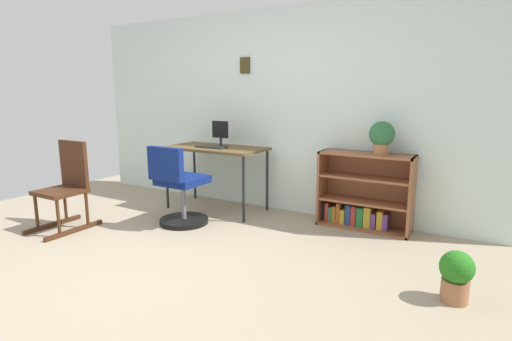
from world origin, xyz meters
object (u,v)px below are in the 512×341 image
office_chair (179,191)px  bookshelf_low (364,195)px  potted_plant_on_shelf (382,136)px  potted_plant_floor (456,274)px  monitor (220,134)px  keyboard (211,147)px  rocking_chair (67,185)px  desk (216,152)px

office_chair → bookshelf_low: (1.70, 0.92, -0.03)m
potted_plant_on_shelf → potted_plant_floor: (0.81, -1.15, -0.78)m
potted_plant_on_shelf → office_chair: bearing=-155.1°
potted_plant_on_shelf → monitor: bearing=-176.3°
keyboard → potted_plant_on_shelf: (1.86, 0.27, 0.20)m
rocking_chair → potted_plant_floor: 3.62m
office_chair → monitor: bearing=89.0°
desk → office_chair: size_ratio=1.37×
desk → rocking_chair: 1.64m
monitor → potted_plant_floor: (2.65, -1.03, -0.72)m
keyboard → potted_plant_on_shelf: bearing=8.2°
monitor → potted_plant_floor: bearing=-21.3°
keyboard → rocking_chair: bearing=-126.8°
monitor → keyboard: 0.21m
office_chair → bookshelf_low: 1.93m
rocking_chair → potted_plant_on_shelf: size_ratio=2.75×
rocking_chair → potted_plant_floor: bearing=5.7°
desk → monitor: monitor is taller
office_chair → rocking_chair: rocking_chair is taller
desk → rocking_chair: (-0.93, -1.32, -0.25)m
desk → monitor: (0.02, 0.07, 0.21)m
office_chair → potted_plant_on_shelf: potted_plant_on_shelf is taller
bookshelf_low → potted_plant_floor: bearing=-51.4°
keyboard → office_chair: bearing=-89.2°
bookshelf_low → potted_plant_on_shelf: size_ratio=2.86×
monitor → potted_plant_on_shelf: 1.85m
monitor → bookshelf_low: bearing=5.9°
desk → keyboard: (-0.01, -0.08, 0.07)m
office_chair → potted_plant_floor: (2.66, -0.29, -0.18)m
keyboard → potted_plant_floor: bearing=-18.3°
monitor → keyboard: monitor is taller
desk → potted_plant_floor: (2.66, -0.96, -0.51)m
keyboard → potted_plant_floor: keyboard is taller
keyboard → bookshelf_low: bookshelf_low is taller
keyboard → bookshelf_low: bearing=10.7°
monitor → office_chair: (-0.01, -0.74, -0.54)m
monitor → potted_plant_floor: 2.93m
monitor → potted_plant_on_shelf: potted_plant_on_shelf is taller
rocking_chair → keyboard: bearing=53.2°
potted_plant_floor → bookshelf_low: bearing=128.6°
keyboard → rocking_chair: size_ratio=0.42×
keyboard → rocking_chair: 1.58m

